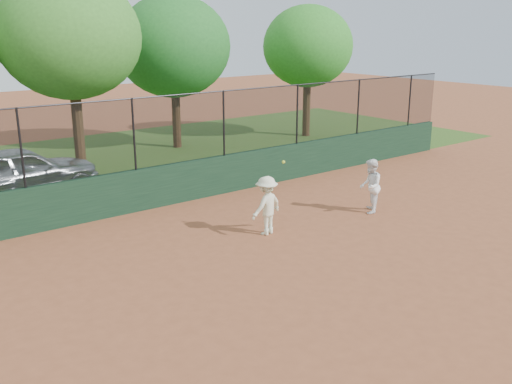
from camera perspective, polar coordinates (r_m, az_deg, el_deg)
ground at (r=12.15m, az=3.42°, el=-8.42°), size 80.00×80.00×0.00m
back_wall at (r=16.64m, az=-10.25°, el=0.46°), size 26.00×0.20×1.20m
grass_strip at (r=22.13m, az=-17.47°, el=2.32°), size 36.00×12.00×0.01m
parked_car at (r=18.73m, az=-22.59°, el=1.86°), size 4.86×2.38×1.60m
player_second at (r=16.21m, az=11.36°, el=0.58°), size 0.94×0.92×1.53m
player_main at (r=14.25m, az=1.06°, el=-1.35°), size 1.05×0.73×1.92m
fence_assembly at (r=16.26m, az=-10.63°, el=5.99°), size 26.00×0.06×2.00m
tree_2 at (r=20.15m, az=-18.09°, el=14.50°), size 4.71×4.28×6.75m
tree_3 at (r=24.49m, az=-8.24°, el=14.19°), size 4.85×4.41×6.33m
tree_4 at (r=27.01m, az=5.22°, el=14.28°), size 4.30×3.91×6.01m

